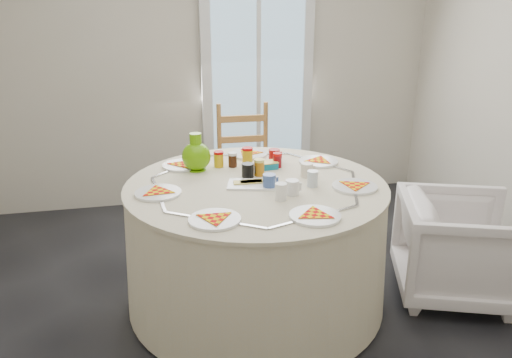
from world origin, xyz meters
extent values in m
plane|color=black|center=(0.00, 0.00, 0.00)|extent=(4.00, 4.00, 0.00)
cube|color=#BCB5A3|center=(0.00, 2.00, 1.30)|extent=(4.00, 0.02, 2.60)
cube|color=silver|center=(0.40, 1.95, 1.05)|extent=(1.00, 0.08, 2.10)
cylinder|color=beige|center=(0.02, 0.25, 0.38)|extent=(1.58, 1.58, 0.80)
imported|color=white|center=(1.26, 0.03, 0.39)|extent=(0.85, 0.87, 0.71)
cube|color=#0A6888|center=(0.15, 0.50, 0.79)|extent=(0.13, 0.10, 0.05)
camera|label=1|loc=(-0.56, -2.43, 1.78)|focal=35.00mm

